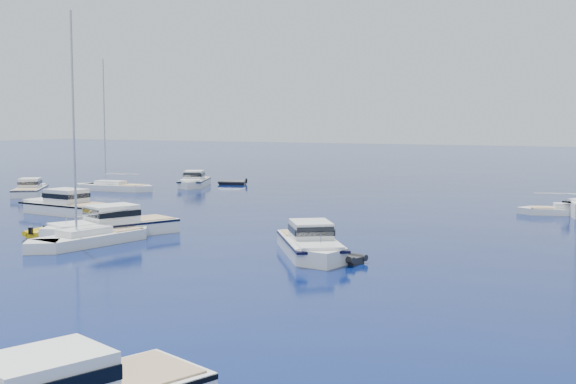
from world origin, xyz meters
name	(u,v)px	position (x,y,z in m)	size (l,w,h in m)	color
ground	(91,261)	(0.00, 0.00, 0.00)	(400.00, 400.00, 0.00)	navy
motor_cruiser_right	(311,255)	(9.80, 7.28, 0.00)	(2.87, 9.39, 2.46)	silver
motor_cruiser_left	(110,236)	(-5.14, 7.34, 0.00)	(3.08, 10.05, 2.64)	white
motor_cruiser_centre	(65,214)	(-16.43, 14.78, 0.00)	(3.08, 10.05, 2.64)	white
motor_cruiser_far_l	(31,195)	(-31.10, 24.88, 0.00)	(2.57, 8.41, 2.21)	white
motor_cruiser_horizon	(194,187)	(-21.83, 40.75, 0.00)	(2.74, 8.96, 2.35)	silver
sailboat_fore	(90,244)	(-4.00, 4.25, 0.00)	(2.60, 9.99, 14.69)	white
sailboat_mid_l	(114,191)	(-26.71, 32.54, 0.00)	(2.62, 10.09, 14.83)	white
sailboat_centre	(566,215)	(20.04, 33.50, 0.00)	(2.12, 8.14, 11.97)	silver
tender_yellow	(45,235)	(-9.22, 5.65, 0.00)	(1.82, 3.24, 0.95)	gold
tender_grey_near	(340,261)	(11.99, 6.35, 0.00)	(1.69, 2.95, 0.95)	black
tender_grey_far	(233,184)	(-19.39, 45.24, 0.00)	(1.90, 3.42, 0.95)	black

